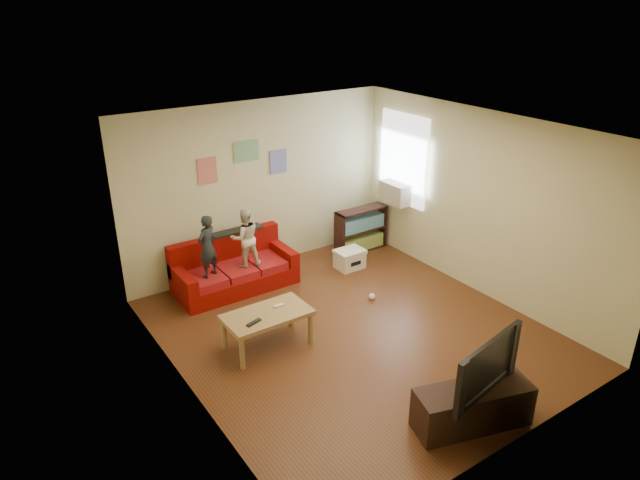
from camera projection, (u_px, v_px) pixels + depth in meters
room_shell at (356, 239)px, 7.04m from camera, size 4.52×5.02×2.72m
sofa at (233, 270)px, 8.66m from camera, size 1.81×0.83×0.80m
child_a at (207, 246)px, 8.07m from camera, size 0.40×0.34×0.93m
child_b at (245, 238)px, 8.38m from camera, size 0.50×0.42×0.90m
coffee_table at (267, 318)px, 7.12m from camera, size 1.08×0.59×0.49m
remote at (254, 323)px, 6.87m from camera, size 0.22×0.11×0.02m
game_controller at (279, 306)px, 7.23m from camera, size 0.14×0.05×0.03m
bookshelf at (361, 232)px, 9.87m from camera, size 0.95×0.28×0.76m
window at (403, 159)px, 9.31m from camera, size 0.04×1.08×1.48m
ac_unit at (396, 193)px, 9.48m from camera, size 0.28×0.55×0.35m
artwork_left at (207, 171)px, 8.32m from camera, size 0.30×0.01×0.40m
artwork_center at (246, 151)px, 8.58m from camera, size 0.42×0.01×0.32m
artwork_right at (278, 162)px, 8.96m from camera, size 0.30×0.01×0.38m
file_box at (350, 259)px, 9.28m from camera, size 0.46×0.35×0.32m
tv_stand at (472, 407)px, 5.88m from camera, size 1.29×0.75×0.46m
television at (478, 363)px, 5.66m from camera, size 1.10×0.34×0.63m
tissue at (372, 297)px, 8.36m from camera, size 0.10×0.10×0.10m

